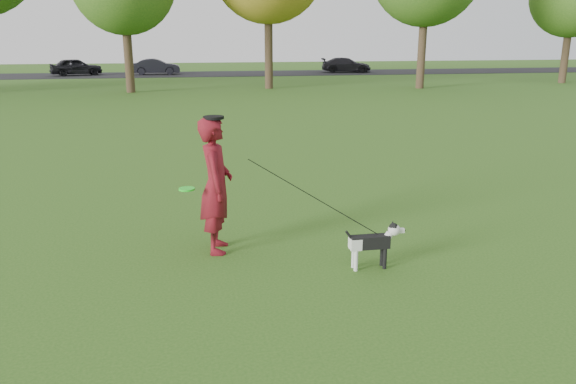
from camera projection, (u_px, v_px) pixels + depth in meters
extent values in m
plane|color=#285116|center=(261.00, 260.00, 8.10)|extent=(120.00, 120.00, 0.00)
cube|color=black|center=(197.00, 74.00, 45.99)|extent=(120.00, 7.00, 0.02)
imported|color=maroon|center=(216.00, 185.00, 8.21)|extent=(0.55, 0.78, 2.02)
cube|color=black|center=(370.00, 242.00, 7.72)|extent=(0.55, 0.17, 0.18)
cube|color=silver|center=(355.00, 244.00, 7.68)|extent=(0.15, 0.17, 0.16)
cylinder|color=silver|center=(356.00, 261.00, 7.69)|extent=(0.06, 0.06, 0.30)
cylinder|color=silver|center=(353.00, 257.00, 7.80)|extent=(0.06, 0.06, 0.30)
cylinder|color=black|center=(385.00, 259.00, 7.76)|extent=(0.06, 0.06, 0.30)
cylinder|color=black|center=(382.00, 255.00, 7.87)|extent=(0.06, 0.06, 0.30)
cylinder|color=silver|center=(387.00, 238.00, 7.75)|extent=(0.18, 0.11, 0.19)
sphere|color=silver|center=(394.00, 230.00, 7.73)|extent=(0.17, 0.17, 0.17)
sphere|color=black|center=(394.00, 228.00, 7.72)|extent=(0.13, 0.13, 0.13)
cube|color=silver|center=(400.00, 230.00, 7.75)|extent=(0.11, 0.06, 0.06)
sphere|color=black|center=(404.00, 230.00, 7.76)|extent=(0.04, 0.04, 0.04)
cone|color=black|center=(395.00, 225.00, 7.67)|extent=(0.06, 0.06, 0.07)
cone|color=black|center=(393.00, 223.00, 7.75)|extent=(0.06, 0.06, 0.07)
cylinder|color=black|center=(352.00, 239.00, 7.65)|extent=(0.19, 0.04, 0.25)
cylinder|color=black|center=(383.00, 237.00, 7.73)|extent=(0.12, 0.12, 0.02)
imported|color=black|center=(76.00, 67.00, 44.21)|extent=(4.22, 2.74, 1.34)
imported|color=black|center=(156.00, 67.00, 45.27)|extent=(3.78, 1.36, 1.24)
imported|color=black|center=(346.00, 65.00, 47.98)|extent=(4.44, 2.40, 1.22)
cylinder|color=#1EED21|center=(187.00, 189.00, 7.99)|extent=(0.23, 0.23, 0.02)
cylinder|color=black|center=(214.00, 118.00, 7.94)|extent=(0.30, 0.30, 0.04)
cylinder|color=#38281C|center=(128.00, 54.00, 31.01)|extent=(0.48, 0.48, 4.20)
cylinder|color=#38281C|center=(269.00, 45.00, 33.21)|extent=(0.48, 0.48, 5.04)
cylinder|color=#38281C|center=(422.00, 47.00, 33.35)|extent=(0.48, 0.48, 4.83)
cylinder|color=#38281C|center=(566.00, 52.00, 37.23)|extent=(0.48, 0.48, 3.99)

